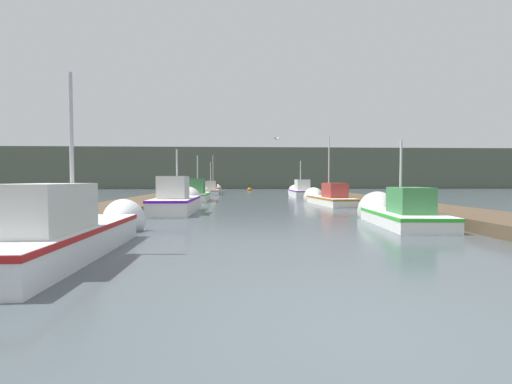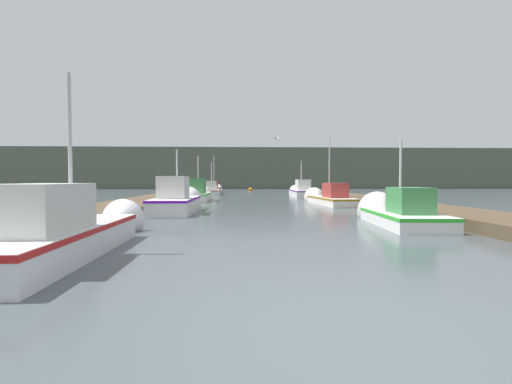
% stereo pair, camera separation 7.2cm
% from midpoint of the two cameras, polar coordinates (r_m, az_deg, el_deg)
% --- Properties ---
extents(ground_plane, '(200.00, 200.00, 0.00)m').
position_cam_midpoint_polar(ground_plane, '(3.82, 16.81, -21.72)').
color(ground_plane, '#424C51').
extents(dock_left, '(2.99, 40.00, 0.38)m').
position_cam_midpoint_polar(dock_left, '(20.18, -19.24, -1.87)').
color(dock_left, '#4C3D2B').
rests_on(dock_left, ground_plane).
extents(dock_right, '(2.99, 40.00, 0.38)m').
position_cam_midpoint_polar(dock_right, '(20.97, 20.12, -1.73)').
color(dock_right, '#4C3D2B').
rests_on(dock_right, ground_plane).
extents(distant_shore_ridge, '(120.00, 16.00, 6.96)m').
position_cam_midpoint_polar(distant_shore_ridge, '(64.99, -1.62, 3.78)').
color(distant_shore_ridge, '#4C5647').
rests_on(distant_shore_ridge, ground_plane).
extents(fishing_boat_0, '(1.49, 6.19, 4.06)m').
position_cam_midpoint_polar(fishing_boat_0, '(8.24, -27.84, -5.56)').
color(fishing_boat_0, silver).
rests_on(fishing_boat_0, ground_plane).
extents(fishing_boat_1, '(2.05, 4.80, 3.46)m').
position_cam_midpoint_polar(fishing_boat_1, '(12.95, 22.33, -3.28)').
color(fishing_boat_1, silver).
rests_on(fishing_boat_1, ground_plane).
extents(fishing_boat_2, '(1.75, 5.54, 3.42)m').
position_cam_midpoint_polar(fishing_boat_2, '(16.87, -12.93, -1.48)').
color(fishing_boat_2, silver).
rests_on(fishing_boat_2, ground_plane).
extents(fishing_boat_3, '(2.07, 6.24, 4.75)m').
position_cam_midpoint_polar(fishing_boat_3, '(22.20, 11.65, -0.95)').
color(fishing_boat_3, silver).
rests_on(fishing_boat_3, ground_plane).
extents(fishing_boat_4, '(1.75, 5.77, 3.80)m').
position_cam_midpoint_polar(fishing_boat_4, '(25.78, -9.74, -0.27)').
color(fishing_boat_4, silver).
rests_on(fishing_boat_4, ground_plane).
extents(fishing_boat_5, '(1.68, 5.80, 3.66)m').
position_cam_midpoint_polar(fishing_boat_5, '(31.04, 7.31, 0.12)').
color(fishing_boat_5, silver).
rests_on(fishing_boat_5, ground_plane).
extents(fishing_boat_6, '(1.99, 5.59, 3.90)m').
position_cam_midpoint_polar(fishing_boat_6, '(36.47, -7.62, 0.28)').
color(fishing_boat_6, silver).
rests_on(fishing_boat_6, ground_plane).
extents(fishing_boat_7, '(1.73, 5.74, 4.82)m').
position_cam_midpoint_polar(fishing_boat_7, '(41.58, -7.16, 0.53)').
color(fishing_boat_7, silver).
rests_on(fishing_boat_7, ground_plane).
extents(mooring_piling_0, '(0.35, 0.35, 1.07)m').
position_cam_midpoint_polar(mooring_piling_0, '(22.83, 14.70, -0.49)').
color(mooring_piling_0, '#473523').
rests_on(mooring_piling_0, ground_plane).
extents(mooring_piling_1, '(0.31, 0.31, 1.19)m').
position_cam_midpoint_polar(mooring_piling_1, '(18.70, -15.78, -0.87)').
color(mooring_piling_1, '#473523').
rests_on(mooring_piling_1, ground_plane).
extents(channel_buoy, '(0.57, 0.57, 1.07)m').
position_cam_midpoint_polar(channel_buoy, '(47.73, -1.14, 0.42)').
color(channel_buoy, '#BF6513').
rests_on(channel_buoy, ground_plane).
extents(seagull_lead, '(0.48, 0.46, 0.12)m').
position_cam_midpoint_polar(seagull_lead, '(18.20, 3.44, 8.84)').
color(seagull_lead, white).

